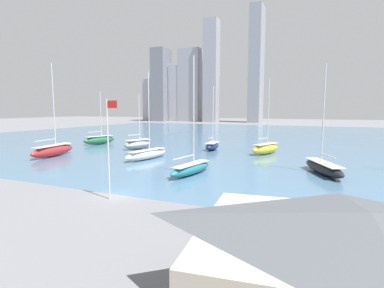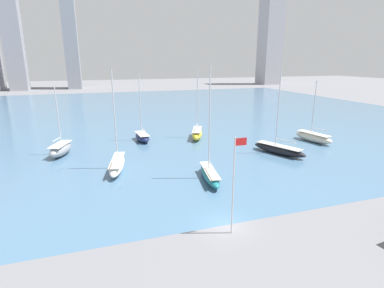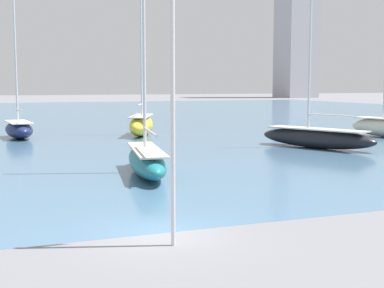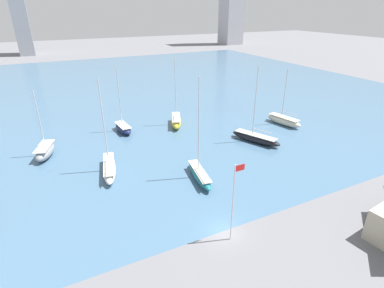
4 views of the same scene
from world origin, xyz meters
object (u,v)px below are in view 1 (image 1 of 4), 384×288
at_px(boat_shed, 367,272).
at_px(sailboat_yellow, 266,148).
at_px(sailboat_black, 323,167).
at_px(sailboat_green, 99,140).
at_px(sailboat_red, 53,150).
at_px(sailboat_gray, 138,144).
at_px(flag_pole, 109,145).
at_px(sailboat_teal, 191,168).
at_px(sailboat_navy, 212,146).
at_px(sailboat_white, 147,154).

xyz_separation_m(boat_shed, sailboat_yellow, (-11.75, 45.93, -1.31)).
distance_m(sailboat_black, sailboat_green, 53.25).
bearing_deg(sailboat_red, boat_shed, -38.14).
xyz_separation_m(sailboat_black, sailboat_gray, (-37.14, 11.19, 0.22)).
distance_m(flag_pole, sailboat_teal, 14.17).
xyz_separation_m(flag_pole, sailboat_yellow, (8.73, 35.88, -4.19)).
bearing_deg(flag_pole, boat_shed, -26.14).
xyz_separation_m(sailboat_navy, sailboat_teal, (5.65, -24.18, -0.01)).
distance_m(flag_pole, sailboat_green, 48.19).
relative_size(sailboat_gray, sailboat_navy, 0.88).
distance_m(boat_shed, sailboat_teal, 29.22).
distance_m(boat_shed, sailboat_gray, 57.00).
height_order(flag_pole, sailboat_red, sailboat_red).
distance_m(sailboat_black, sailboat_gray, 38.79).
bearing_deg(sailboat_teal, sailboat_red, -178.59).
relative_size(flag_pole, sailboat_black, 0.65).
height_order(boat_shed, sailboat_navy, sailboat_navy).
bearing_deg(sailboat_teal, sailboat_navy, 112.19).
bearing_deg(sailboat_yellow, flag_pole, -81.41).
bearing_deg(sailboat_green, sailboat_navy, 19.02).
xyz_separation_m(sailboat_yellow, sailboat_teal, (-5.93, -22.70, -0.20)).
distance_m(flag_pole, sailboat_yellow, 37.16).
xyz_separation_m(sailboat_red, sailboat_teal, (29.68, -3.98, -0.25)).
distance_m(sailboat_yellow, sailboat_white, 23.13).
xyz_separation_m(sailboat_navy, sailboat_white, (-6.35, -16.09, 0.03)).
height_order(flag_pole, sailboat_white, sailboat_white).
distance_m(sailboat_gray, sailboat_teal, 28.06).
relative_size(sailboat_red, sailboat_green, 1.32).
xyz_separation_m(sailboat_red, sailboat_yellow, (35.60, 18.72, -0.05)).
bearing_deg(sailboat_white, flag_pole, -55.41).
height_order(sailboat_red, sailboat_gray, sailboat_red).
bearing_deg(sailboat_gray, sailboat_red, -101.55).
relative_size(sailboat_navy, sailboat_white, 0.90).
bearing_deg(sailboat_black, sailboat_green, 139.22).
relative_size(sailboat_black, sailboat_teal, 0.94).
relative_size(sailboat_black, sailboat_navy, 1.09).
xyz_separation_m(sailboat_black, sailboat_navy, (-21.89, 16.66, 0.02)).
distance_m(boat_shed, sailboat_yellow, 47.42).
distance_m(sailboat_green, sailboat_yellow, 40.76).
xyz_separation_m(sailboat_red, sailboat_green, (-5.16, 18.61, -0.05)).
height_order(flag_pole, sailboat_black, sailboat_black).
relative_size(sailboat_red, sailboat_white, 1.14).
bearing_deg(sailboat_yellow, sailboat_white, -118.55).
xyz_separation_m(flag_pole, sailboat_green, (-32.03, 35.76, -4.19)).
distance_m(sailboat_red, sailboat_gray, 17.15).
distance_m(boat_shed, sailboat_white, 43.17).
height_order(boat_shed, sailboat_yellow, sailboat_yellow).
xyz_separation_m(flag_pole, sailboat_teal, (2.81, 13.18, -4.39)).
height_order(flag_pole, sailboat_teal, sailboat_teal).
relative_size(flag_pole, sailboat_yellow, 0.67).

